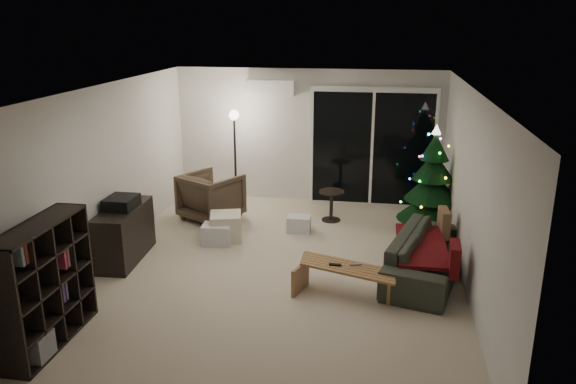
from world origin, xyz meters
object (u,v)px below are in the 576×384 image
Objects in this scene: coffee_table at (347,280)px; christmas_tree at (433,179)px; bookshelf at (30,284)px; media_cabinet at (124,234)px; sofa at (428,255)px; armchair at (211,196)px.

coffee_table is 0.70× the size of christmas_tree.
bookshelf is 2.23m from media_cabinet.
bookshelf is 0.77× the size of christmas_tree.
bookshelf reaches higher than sofa.
bookshelf is at bearing -134.93° from coffee_table.
bookshelf is 4.16m from armchair.
bookshelf is 4.91m from sofa.
christmas_tree is (0.16, 1.79, 0.58)m from sofa.
bookshelf is 1.10× the size of coffee_table.
coffee_table is (2.51, -2.47, -0.21)m from armchair.
media_cabinet is (0.00, 2.21, -0.29)m from bookshelf.
media_cabinet is 1.01× the size of coffee_table.
media_cabinet is 2.01m from armchair.
media_cabinet reaches higher than sofa.
christmas_tree is (1.21, 2.52, 0.69)m from coffee_table.
sofa is at bearing -1.60° from media_cabinet.
media_cabinet is 4.88m from christmas_tree.
bookshelf is at bearing -93.37° from media_cabinet.
bookshelf is 6.09m from christmas_tree.
media_cabinet is at bearing -156.67° from christmas_tree.
armchair is at bearing 154.11° from coffee_table.
christmas_tree reaches higher than bookshelf.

